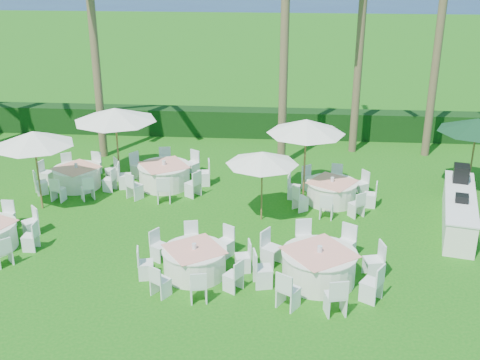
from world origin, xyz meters
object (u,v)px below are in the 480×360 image
object	(u,v)px
banquet_table_f	(332,191)
umbrella_d	(306,126)
umbrella_b	(262,158)
buffet_table	(459,209)
banquet_table_d	(77,177)
banquet_table_e	(164,175)
banquet_table_b	(195,261)
umbrella_green	(477,125)
banquet_table_c	(319,266)
umbrella_a	(33,138)
umbrella_c	(115,115)

from	to	relation	value
banquet_table_f	umbrella_d	bearing A→B (deg)	156.01
umbrella_b	buffet_table	world-z (taller)	umbrella_b
banquet_table_d	umbrella_d	bearing A→B (deg)	-1.60
banquet_table_e	buffet_table	xyz separation A→B (m)	(9.70, -2.41, 0.11)
banquet_table_b	umbrella_green	bearing A→B (deg)	35.72
banquet_table_c	banquet_table_d	bearing A→B (deg)	145.45
umbrella_a	umbrella_d	xyz separation A→B (m)	(8.64, 1.66, 0.10)
umbrella_green	banquet_table_d	bearing A→B (deg)	-177.32
banquet_table_e	umbrella_a	size ratio (longest dim) A/B	1.23
banquet_table_e	umbrella_b	bearing A→B (deg)	-34.54
umbrella_c	umbrella_d	world-z (taller)	umbrella_d
banquet_table_b	umbrella_green	distance (m)	10.98
umbrella_c	banquet_table_b	bearing A→B (deg)	-59.89
umbrella_d	umbrella_green	distance (m)	5.85
banquet_table_c	umbrella_d	xyz separation A→B (m)	(-0.29, 5.52, 2.08)
banquet_table_c	umbrella_c	xyz separation A→B (m)	(-7.06, 6.65, 2.01)
banquet_table_d	umbrella_green	size ratio (longest dim) A/B	1.10
banquet_table_c	umbrella_a	xyz separation A→B (m)	(-8.92, 3.86, 1.98)
banquet_table_b	umbrella_c	xyz separation A→B (m)	(-3.80, 6.56, 2.07)
banquet_table_f	umbrella_c	distance (m)	8.13
umbrella_c	buffet_table	size ratio (longest dim) A/B	0.68
banquet_table_c	umbrella_b	size ratio (longest dim) A/B	1.50
banquet_table_e	umbrella_a	distance (m)	4.72
umbrella_a	umbrella_green	xyz separation A→B (m)	(14.42, 2.53, 0.02)
umbrella_a	buffet_table	world-z (taller)	umbrella_a
banquet_table_b	banquet_table_f	world-z (taller)	banquet_table_b
banquet_table_d	banquet_table_e	size ratio (longest dim) A/B	0.90
banquet_table_e	banquet_table_f	bearing A→B (deg)	-9.16
banquet_table_c	banquet_table_d	world-z (taller)	banquet_table_c
banquet_table_d	banquet_table_f	size ratio (longest dim) A/B	0.99
umbrella_green	umbrella_d	bearing A→B (deg)	-171.40
banquet_table_e	buffet_table	bearing A→B (deg)	-13.96
banquet_table_b	banquet_table_c	xyz separation A→B (m)	(3.26, -0.10, 0.06)
umbrella_a	banquet_table_c	bearing A→B (deg)	-23.42
buffet_table	banquet_table_e	bearing A→B (deg)	166.04
umbrella_b	umbrella_green	world-z (taller)	umbrella_green
umbrella_b	banquet_table_b	bearing A→B (deg)	-114.79
banquet_table_b	banquet_table_d	world-z (taller)	banquet_table_b
umbrella_c	banquet_table_f	bearing A→B (deg)	-11.36
banquet_table_e	banquet_table_c	bearing A→B (deg)	-49.10
banquet_table_b	banquet_table_e	distance (m)	6.28
banquet_table_f	umbrella_green	size ratio (longest dim) A/B	1.11
banquet_table_f	banquet_table_d	bearing A→B (deg)	175.93
banquet_table_c	banquet_table_d	distance (m)	10.13
umbrella_green	buffet_table	world-z (taller)	umbrella_green
banquet_table_d	umbrella_a	distance (m)	2.83
banquet_table_e	umbrella_d	world-z (taller)	umbrella_d
banquet_table_e	umbrella_c	world-z (taller)	umbrella_c
banquet_table_d	umbrella_a	xyz separation A→B (m)	(-0.58, -1.88, 2.04)
banquet_table_f	umbrella_d	world-z (taller)	umbrella_d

